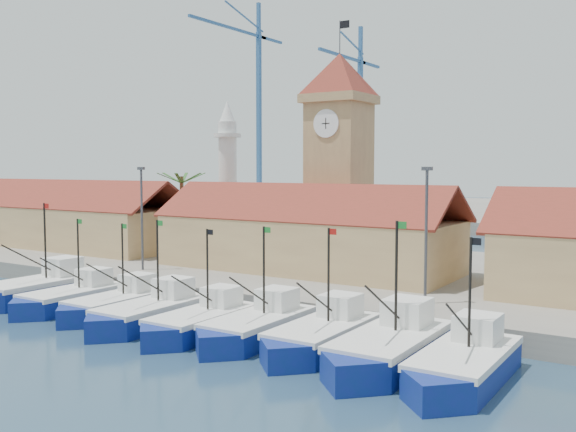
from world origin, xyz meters
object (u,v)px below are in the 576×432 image
Objects in this scene: boat_4 at (199,324)px; minaret at (228,174)px; boat_0 at (36,291)px; clock_tower at (339,152)px.

boat_4 is 0.57× the size of minaret.
clock_tower is (14.44, 23.09, 11.12)m from boat_0.
boat_4 is 32.91m from minaret.
boat_0 is at bearing 177.02° from boat_4.
boat_0 is 17.51m from boat_4.
boat_4 is at bearing -55.23° from minaret.
boat_4 is at bearing -2.98° from boat_0.
minaret is (-15.00, 2.00, -2.23)m from clock_tower.
clock_tower is (-3.05, 24.00, 11.24)m from boat_4.
minaret is (-0.56, 25.09, 8.89)m from boat_0.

